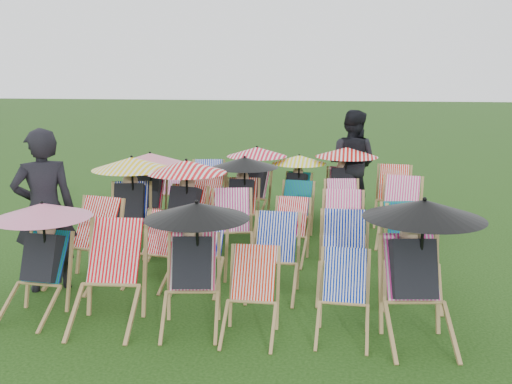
% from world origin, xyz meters
% --- Properties ---
extents(ground, '(100.00, 100.00, 0.00)m').
position_xyz_m(ground, '(0.00, 0.00, 0.00)').
color(ground, black).
rests_on(ground, ground).
extents(deckchair_0, '(1.03, 1.08, 1.22)m').
position_xyz_m(deckchair_0, '(-2.00, -2.18, 0.64)').
color(deckchair_0, '#9D7D49').
rests_on(deckchair_0, ground).
extents(deckchair_1, '(0.76, 1.00, 1.03)m').
position_xyz_m(deckchair_1, '(-1.16, -2.31, 0.52)').
color(deckchair_1, '#9D7D49').
rests_on(deckchair_1, ground).
extents(deckchair_2, '(1.08, 1.17, 1.28)m').
position_xyz_m(deckchair_2, '(-0.29, -2.17, 0.68)').
color(deckchair_2, '#9D7D49').
rests_on(deckchair_2, ground).
extents(deckchair_3, '(0.57, 0.78, 0.83)m').
position_xyz_m(deckchair_3, '(0.34, -2.32, 0.42)').
color(deckchair_3, '#9D7D49').
rests_on(deckchair_3, ground).
extents(deckchair_4, '(0.55, 0.76, 0.81)m').
position_xyz_m(deckchair_4, '(1.24, -2.20, 0.41)').
color(deckchair_4, '#9D7D49').
rests_on(deckchair_4, ground).
extents(deckchair_5, '(1.17, 1.26, 1.39)m').
position_xyz_m(deckchair_5, '(1.95, -2.14, 0.73)').
color(deckchair_5, '#9D7D49').
rests_on(deckchair_5, ground).
extents(deckchair_6, '(0.82, 1.03, 1.01)m').
position_xyz_m(deckchair_6, '(-1.96, -1.17, 0.50)').
color(deckchair_6, '#9D7D49').
rests_on(deckchair_6, ground).
extents(deckchair_7, '(0.68, 0.85, 0.84)m').
position_xyz_m(deckchair_7, '(-1.10, -1.06, 0.42)').
color(deckchair_7, '#9D7D49').
rests_on(deckchair_7, ground).
extents(deckchair_8, '(0.61, 0.85, 0.91)m').
position_xyz_m(deckchair_8, '(-0.50, -1.09, 0.46)').
color(deckchair_8, '#9D7D49').
rests_on(deckchair_8, ground).
extents(deckchair_9, '(0.60, 0.84, 0.91)m').
position_xyz_m(deckchair_9, '(0.41, -1.18, 0.46)').
color(deckchair_9, '#9D7D49').
rests_on(deckchair_9, ground).
extents(deckchair_10, '(0.64, 0.88, 0.95)m').
position_xyz_m(deckchair_10, '(1.22, -1.11, 0.47)').
color(deckchair_10, '#9D7D49').
rests_on(deckchair_10, ground).
extents(deckchair_11, '(0.72, 0.97, 1.03)m').
position_xyz_m(deckchair_11, '(2.01, -1.07, 0.51)').
color(deckchair_11, '#9D7D49').
rests_on(deckchair_11, ground).
extents(deckchair_12, '(1.16, 1.26, 1.38)m').
position_xyz_m(deckchair_12, '(-1.91, 0.17, 0.73)').
color(deckchair_12, '#9D7D49').
rests_on(deckchair_12, ground).
extents(deckchair_13, '(1.15, 1.22, 1.36)m').
position_xyz_m(deckchair_13, '(-1.10, 0.10, 0.72)').
color(deckchair_13, '#9D7D49').
rests_on(deckchair_13, ground).
extents(deckchair_14, '(0.79, 0.98, 0.95)m').
position_xyz_m(deckchair_14, '(-0.33, -0.02, 0.47)').
color(deckchair_14, '#9D7D49').
rests_on(deckchair_14, ground).
extents(deckchair_15, '(0.62, 0.81, 0.84)m').
position_xyz_m(deckchair_15, '(0.45, 0.09, 0.42)').
color(deckchair_15, '#9D7D49').
rests_on(deckchair_15, ground).
extents(deckchair_16, '(0.65, 0.89, 0.95)m').
position_xyz_m(deckchair_16, '(1.20, 0.10, 0.48)').
color(deckchair_16, '#9D7D49').
rests_on(deckchair_16, ground).
extents(deckchair_17, '(0.70, 0.87, 0.85)m').
position_xyz_m(deckchair_17, '(2.02, -0.02, 0.42)').
color(deckchair_17, '#9D7D49').
rests_on(deckchair_17, ground).
extents(deckchair_18, '(1.09, 1.14, 1.29)m').
position_xyz_m(deckchair_18, '(-2.03, 1.26, 0.68)').
color(deckchair_18, '#9D7D49').
rests_on(deckchair_18, ground).
extents(deckchair_19, '(0.74, 0.96, 0.98)m').
position_xyz_m(deckchair_19, '(-1.11, 1.26, 0.49)').
color(deckchair_19, '#9D7D49').
rests_on(deckchair_19, ground).
extents(deckchair_20, '(1.07, 1.12, 1.27)m').
position_xyz_m(deckchair_20, '(-0.43, 1.19, 0.67)').
color(deckchair_20, '#9D7D49').
rests_on(deckchair_20, ground).
extents(deckchair_21, '(0.64, 0.84, 0.86)m').
position_xyz_m(deckchair_21, '(0.41, 1.23, 0.43)').
color(deckchair_21, '#9D7D49').
rests_on(deckchair_21, ground).
extents(deckchair_22, '(0.75, 0.93, 0.91)m').
position_xyz_m(deckchair_22, '(1.21, 1.23, 0.45)').
color(deckchair_22, '#9D7D49').
rests_on(deckchair_22, ground).
extents(deckchair_23, '(0.79, 1.00, 1.00)m').
position_xyz_m(deckchair_23, '(2.04, 1.14, 0.50)').
color(deckchair_23, '#9D7D49').
rests_on(deckchair_23, ground).
extents(deckchair_24, '(0.63, 0.85, 0.89)m').
position_xyz_m(deckchair_24, '(-2.06, 2.39, 0.45)').
color(deckchair_24, '#9D7D49').
rests_on(deckchair_24, ground).
extents(deckchair_25, '(0.82, 1.02, 0.99)m').
position_xyz_m(deckchair_25, '(-1.28, 2.39, 0.49)').
color(deckchair_25, '#9D7D49').
rests_on(deckchair_25, ground).
extents(deckchair_26, '(1.08, 1.16, 1.29)m').
position_xyz_m(deckchair_26, '(-0.45, 2.39, 0.68)').
color(deckchair_26, '#9D7D49').
rests_on(deckchair_26, ground).
extents(deckchair_27, '(0.97, 1.03, 1.15)m').
position_xyz_m(deckchair_27, '(0.31, 2.43, 0.61)').
color(deckchair_27, '#9D7D49').
rests_on(deckchair_27, ground).
extents(deckchair_28, '(1.10, 1.15, 1.31)m').
position_xyz_m(deckchair_28, '(1.16, 2.44, 0.69)').
color(deckchair_28, '#9D7D49').
rests_on(deckchair_28, ground).
extents(deckchair_29, '(0.72, 0.95, 0.98)m').
position_xyz_m(deckchair_29, '(2.02, 2.40, 0.49)').
color(deckchair_29, '#9D7D49').
rests_on(deckchair_29, ground).
extents(person_left, '(0.85, 0.79, 1.96)m').
position_xyz_m(person_left, '(-2.30, -1.46, 0.98)').
color(person_left, black).
rests_on(person_left, ground).
extents(person_rear, '(1.14, 1.02, 1.94)m').
position_xyz_m(person_rear, '(1.29, 2.88, 0.97)').
color(person_rear, black).
rests_on(person_rear, ground).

